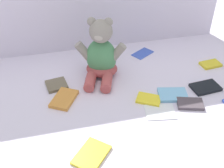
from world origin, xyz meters
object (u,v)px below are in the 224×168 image
Objects in this scene: book_case_6 at (205,87)px; book_case_7 at (190,104)px; book_case_1 at (64,99)px; book_case_5 at (160,112)px; teddy_bear at (100,56)px; book_case_8 at (211,64)px; book_case_9 at (91,155)px; book_case_3 at (57,85)px; book_case_11 at (143,53)px; book_case_2 at (149,99)px; book_case_4 at (173,95)px.

book_case_7 is at bearing -58.49° from book_case_6.
book_case_5 is (0.39, -0.18, -0.00)m from book_case_1.
teddy_bear reaches higher than book_case_5.
teddy_bear reaches higher than book_case_8.
book_case_7 is at bearing 61.66° from book_case_9.
book_case_3 reaches higher than book_case_11.
book_case_6 is at bearing 143.59° from book_case_7.
book_case_2 is 0.09m from book_case_5.
book_case_6 reaches higher than book_case_9.
book_case_3 and book_case_7 have the same top height.
book_case_3 is 0.79× the size of book_case_11.
book_case_4 is at bearing 149.86° from book_case_11.
book_case_5 is at bearing -67.96° from book_case_7.
book_case_6 is 0.42m from book_case_11.
book_case_4 is 0.18m from book_case_6.
book_case_5 and book_case_11 have the same top height.
book_case_9 reaches higher than book_case_5.
teddy_bear is 0.60m from book_case_8.
book_case_3 and book_case_6 have the same top height.
book_case_7 reaches higher than book_case_11.
book_case_7 is at bearing 104.33° from book_case_5.
book_case_1 is 0.38m from book_case_2.
teddy_bear reaches higher than book_case_2.
book_case_6 is (0.17, 0.02, -0.00)m from book_case_4.
book_case_8 is at bearing 134.81° from book_case_5.
book_case_4 is (0.12, 0.00, 0.00)m from book_case_2.
book_case_4 is at bearing 20.11° from book_case_1.
book_case_3 is 0.51m from book_case_5.
book_case_7 is (0.15, 0.01, 0.00)m from book_case_5.
book_case_11 is (0.08, 0.48, 0.00)m from book_case_5.
book_case_7 is at bearing -82.63° from book_case_2.
book_case_6 is at bearing -114.14° from book_case_3.
book_case_9 is at bearing -71.15° from book_case_6.
book_case_8 reaches higher than book_case_11.
book_case_3 is at bearing 78.93° from book_case_11.
book_case_7 reaches higher than book_case_8.
book_case_9 is (-0.14, -0.49, -0.11)m from teddy_bear.
book_case_2 reaches higher than book_case_9.
book_case_8 is (0.79, 0.11, -0.00)m from book_case_1.
book_case_1 is 1.22× the size of book_case_7.
teddy_bear is at bearing 65.32° from book_case_2.
teddy_bear is at bearing 79.48° from book_case_8.
book_case_1 is 0.12m from book_case_3.
book_case_11 is at bearing -158.57° from book_case_6.
teddy_bear is 0.33m from book_case_11.
book_case_11 is (0.41, 0.64, -0.00)m from book_case_9.
teddy_bear is 2.37× the size of book_case_5.
book_case_7 is at bearing 131.32° from book_case_8.
book_case_4 is 0.99× the size of book_case_6.
book_case_6 is at bearing -8.38° from teddy_bear.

